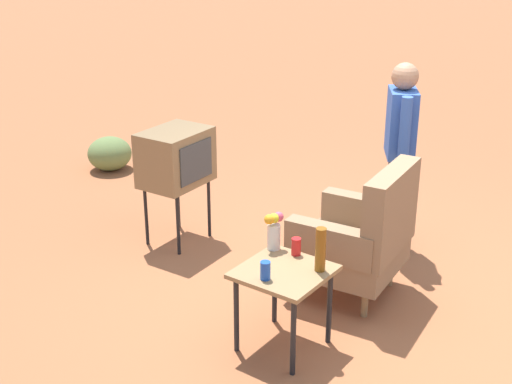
{
  "coord_description": "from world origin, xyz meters",
  "views": [
    {
      "loc": [
        4.37,
        2.06,
        2.74
      ],
      "look_at": [
        0.14,
        -1.0,
        0.65
      ],
      "focal_mm": 48.82,
      "sensor_mm": 36.0,
      "label": 1
    }
  ],
  "objects_px": {
    "armchair": "(360,236)",
    "soda_can_red": "(296,247)",
    "soda_can_blue": "(265,270)",
    "side_table": "(284,281)",
    "person_standing": "(399,146)",
    "bottle_tall_amber": "(321,250)",
    "flower_vase": "(274,229)",
    "tv_on_stand": "(176,158)"
  },
  "relations": [
    {
      "from": "armchair",
      "to": "person_standing",
      "type": "distance_m",
      "value": 1.02
    },
    {
      "from": "soda_can_red",
      "to": "person_standing",
      "type": "bearing_deg",
      "value": -179.68
    },
    {
      "from": "tv_on_stand",
      "to": "bottle_tall_amber",
      "type": "distance_m",
      "value": 2.01
    },
    {
      "from": "soda_can_blue",
      "to": "soda_can_red",
      "type": "xyz_separation_m",
      "value": [
        -0.4,
        -0.03,
        0.0
      ]
    },
    {
      "from": "side_table",
      "to": "person_standing",
      "type": "height_order",
      "value": "person_standing"
    },
    {
      "from": "side_table",
      "to": "soda_can_blue",
      "type": "relative_size",
      "value": 4.8
    },
    {
      "from": "person_standing",
      "to": "bottle_tall_amber",
      "type": "xyz_separation_m",
      "value": [
        1.69,
        0.26,
        -0.2
      ]
    },
    {
      "from": "side_table",
      "to": "soda_can_blue",
      "type": "bearing_deg",
      "value": -9.16
    },
    {
      "from": "bottle_tall_amber",
      "to": "soda_can_red",
      "type": "relative_size",
      "value": 2.46
    },
    {
      "from": "person_standing",
      "to": "soda_can_red",
      "type": "distance_m",
      "value": 1.62
    },
    {
      "from": "armchair",
      "to": "soda_can_blue",
      "type": "relative_size",
      "value": 8.69
    },
    {
      "from": "bottle_tall_amber",
      "to": "soda_can_red",
      "type": "height_order",
      "value": "bottle_tall_amber"
    },
    {
      "from": "side_table",
      "to": "bottle_tall_amber",
      "type": "distance_m",
      "value": 0.33
    },
    {
      "from": "armchair",
      "to": "side_table",
      "type": "xyz_separation_m",
      "value": [
        0.91,
        -0.08,
        0.0
      ]
    },
    {
      "from": "tv_on_stand",
      "to": "bottle_tall_amber",
      "type": "relative_size",
      "value": 3.43
    },
    {
      "from": "armchair",
      "to": "soda_can_red",
      "type": "distance_m",
      "value": 0.71
    },
    {
      "from": "bottle_tall_amber",
      "to": "side_table",
      "type": "bearing_deg",
      "value": -55.77
    },
    {
      "from": "person_standing",
      "to": "soda_can_red",
      "type": "height_order",
      "value": "person_standing"
    },
    {
      "from": "tv_on_stand",
      "to": "flower_vase",
      "type": "xyz_separation_m",
      "value": [
        0.62,
        1.45,
        -0.05
      ]
    },
    {
      "from": "side_table",
      "to": "tv_on_stand",
      "type": "xyz_separation_m",
      "value": [
        -0.83,
        -1.69,
        0.28
      ]
    },
    {
      "from": "bottle_tall_amber",
      "to": "soda_can_blue",
      "type": "height_order",
      "value": "bottle_tall_amber"
    },
    {
      "from": "armchair",
      "to": "soda_can_red",
      "type": "xyz_separation_m",
      "value": [
        0.69,
        -0.13,
        0.15
      ]
    },
    {
      "from": "armchair",
      "to": "flower_vase",
      "type": "bearing_deg",
      "value": -23.9
    },
    {
      "from": "flower_vase",
      "to": "armchair",
      "type": "bearing_deg",
      "value": 156.1
    },
    {
      "from": "tv_on_stand",
      "to": "person_standing",
      "type": "relative_size",
      "value": 0.63
    },
    {
      "from": "person_standing",
      "to": "bottle_tall_amber",
      "type": "height_order",
      "value": "person_standing"
    },
    {
      "from": "side_table",
      "to": "bottle_tall_amber",
      "type": "xyz_separation_m",
      "value": [
        -0.13,
        0.19,
        0.23
      ]
    },
    {
      "from": "armchair",
      "to": "soda_can_blue",
      "type": "xyz_separation_m",
      "value": [
        1.09,
        -0.11,
        0.15
      ]
    },
    {
      "from": "person_standing",
      "to": "soda_can_blue",
      "type": "bearing_deg",
      "value": 1.02
    },
    {
      "from": "bottle_tall_amber",
      "to": "person_standing",
      "type": "bearing_deg",
      "value": -171.41
    },
    {
      "from": "soda_can_blue",
      "to": "side_table",
      "type": "bearing_deg",
      "value": 170.84
    },
    {
      "from": "person_standing",
      "to": "soda_can_red",
      "type": "bearing_deg",
      "value": 0.32
    },
    {
      "from": "armchair",
      "to": "tv_on_stand",
      "type": "distance_m",
      "value": 1.79
    },
    {
      "from": "armchair",
      "to": "person_standing",
      "type": "xyz_separation_m",
      "value": [
        -0.91,
        -0.14,
        0.44
      ]
    },
    {
      "from": "side_table",
      "to": "person_standing",
      "type": "relative_size",
      "value": 0.36
    },
    {
      "from": "side_table",
      "to": "flower_vase",
      "type": "distance_m",
      "value": 0.39
    },
    {
      "from": "tv_on_stand",
      "to": "armchair",
      "type": "bearing_deg",
      "value": 92.59
    },
    {
      "from": "person_standing",
      "to": "soda_can_red",
      "type": "relative_size",
      "value": 13.44
    },
    {
      "from": "bottle_tall_amber",
      "to": "soda_can_red",
      "type": "distance_m",
      "value": 0.28
    },
    {
      "from": "soda_can_red",
      "to": "soda_can_blue",
      "type": "bearing_deg",
      "value": 3.81
    },
    {
      "from": "bottle_tall_amber",
      "to": "flower_vase",
      "type": "relative_size",
      "value": 1.13
    },
    {
      "from": "tv_on_stand",
      "to": "soda_can_blue",
      "type": "relative_size",
      "value": 8.44
    }
  ]
}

